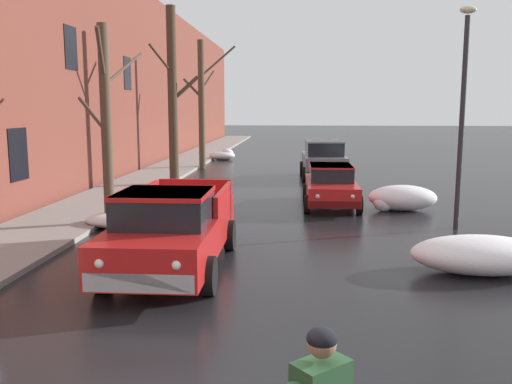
% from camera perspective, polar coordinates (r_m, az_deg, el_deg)
% --- Properties ---
extents(left_sidewalk_slab, '(2.78, 80.00, 0.13)m').
position_cam_1_polar(left_sidewalk_slab, '(23.96, -12.37, 0.71)').
color(left_sidewalk_slab, gray).
rests_on(left_sidewalk_slab, ground).
extents(brick_townhouse_facade, '(0.63, 80.00, 9.74)m').
position_cam_1_polar(brick_townhouse_facade, '(24.39, -17.10, 11.98)').
color(brick_townhouse_facade, brown).
rests_on(brick_townhouse_facade, ground).
extents(snow_bank_near_corner_left, '(2.52, 1.43, 0.47)m').
position_cam_1_polar(snow_bank_near_corner_left, '(15.78, -12.91, -2.84)').
color(snow_bank_near_corner_left, white).
rests_on(snow_bank_near_corner_left, ground).
extents(snow_bank_mid_block_left, '(1.69, 1.04, 0.73)m').
position_cam_1_polar(snow_bank_mid_block_left, '(35.47, -3.36, 3.85)').
color(snow_bank_mid_block_left, white).
rests_on(snow_bank_mid_block_left, ground).
extents(snow_bank_near_corner_right, '(2.82, 1.49, 0.78)m').
position_cam_1_polar(snow_bank_near_corner_right, '(12.09, 22.45, -6.09)').
color(snow_bank_near_corner_right, white).
rests_on(snow_bank_near_corner_right, ground).
extents(snow_bank_far_right_pile, '(2.22, 1.30, 0.84)m').
position_cam_1_polar(snow_bank_far_right_pile, '(18.58, 14.84, -0.64)').
color(snow_bank_far_right_pile, white).
rests_on(snow_bank_far_right_pile, ground).
extents(bare_tree_second_along_sidewalk, '(1.57, 3.14, 5.60)m').
position_cam_1_polar(bare_tree_second_along_sidewalk, '(15.75, -15.35, 6.99)').
color(bare_tree_second_along_sidewalk, '#4C3D2D').
rests_on(bare_tree_second_along_sidewalk, ground).
extents(bare_tree_mid_block, '(1.76, 2.45, 7.50)m').
position_cam_1_polar(bare_tree_mid_block, '(23.52, -8.67, 9.87)').
color(bare_tree_mid_block, '#423323').
rests_on(bare_tree_mid_block, ground).
extents(bare_tree_far_down_block, '(2.86, 1.03, 6.95)m').
position_cam_1_polar(bare_tree_far_down_block, '(30.26, -5.67, 9.24)').
color(bare_tree_far_down_block, '#4C3D2D').
rests_on(bare_tree_far_down_block, ground).
extents(pickup_truck_red_approaching_near_lane, '(2.24, 5.36, 1.76)m').
position_cam_1_polar(pickup_truck_red_approaching_near_lane, '(11.41, -8.75, -3.82)').
color(pickup_truck_red_approaching_near_lane, red).
rests_on(pickup_truck_red_approaching_near_lane, ground).
extents(sedan_red_parked_kerbside_close, '(1.87, 4.12, 1.42)m').
position_cam_1_polar(sedan_red_parked_kerbside_close, '(18.80, 7.80, 0.76)').
color(sedan_red_parked_kerbside_close, red).
rests_on(sedan_red_parked_kerbside_close, ground).
extents(suv_grey_parked_kerbside_mid, '(2.25, 4.34, 1.82)m').
position_cam_1_polar(suv_grey_parked_kerbside_mid, '(26.29, 7.06, 3.57)').
color(suv_grey_parked_kerbside_mid, slate).
rests_on(suv_grey_parked_kerbside_mid, ground).
extents(street_lamp_post, '(0.44, 0.24, 6.00)m').
position_cam_1_polar(street_lamp_post, '(15.92, 20.75, 8.24)').
color(street_lamp_post, '#28282D').
rests_on(street_lamp_post, ground).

